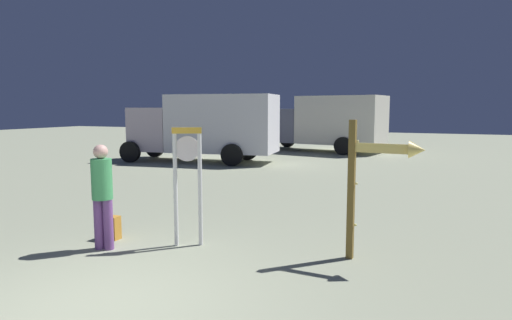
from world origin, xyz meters
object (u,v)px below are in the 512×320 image
standing_clock (188,173)px  person_near_clock (102,191)px  backpack (113,228)px  box_truck_near (207,125)px  box_truck_far (328,122)px  arrow_sign (377,171)px

standing_clock → person_near_clock: bearing=-148.3°
backpack → box_truck_near: box_truck_near is taller
backpack → box_truck_far: box_truck_far is taller
person_near_clock → box_truck_near: 12.00m
arrow_sign → person_near_clock: size_ratio=1.24×
box_truck_near → box_truck_far: bearing=60.1°
arrow_sign → box_truck_near: 13.20m
standing_clock → person_near_clock: (-1.18, -0.73, -0.28)m
box_truck_near → box_truck_far: size_ratio=1.00×
person_near_clock → box_truck_far: 17.67m
box_truck_near → backpack: bearing=-69.1°
standing_clock → box_truck_far: size_ratio=0.29×
person_near_clock → arrow_sign: bearing=14.9°
box_truck_near → standing_clock: bearing=-62.1°
standing_clock → box_truck_far: (-1.79, 16.92, 0.35)m
box_truck_near → arrow_sign: bearing=-49.6°
arrow_sign → backpack: size_ratio=5.14×
backpack → box_truck_far: 17.20m
box_truck_far → person_near_clock: bearing=-88.0°
standing_clock → arrow_sign: (3.03, 0.39, 0.15)m
person_near_clock → box_truck_far: size_ratio=0.25×
arrow_sign → backpack: arrow_sign is taller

